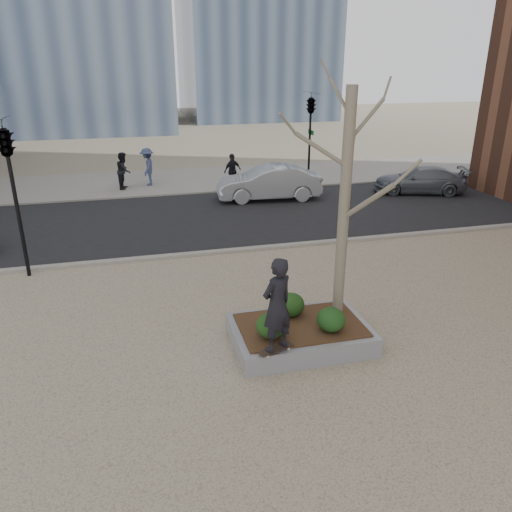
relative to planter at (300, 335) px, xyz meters
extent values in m
plane|color=tan|center=(-1.00, 0.00, -0.23)|extent=(120.00, 120.00, 0.00)
cube|color=black|center=(-1.00, 10.00, -0.21)|extent=(60.00, 8.00, 0.02)
cube|color=gray|center=(-1.00, 17.00, -0.21)|extent=(60.00, 6.00, 0.02)
cube|color=gray|center=(0.00, 0.00, 0.00)|extent=(3.00, 2.00, 0.45)
cube|color=#382314|center=(0.00, 0.00, 0.25)|extent=(2.70, 1.70, 0.04)
ellipsoid|color=#183A12|center=(-0.78, -0.36, 0.53)|extent=(0.63, 0.63, 0.54)
ellipsoid|color=#163A12|center=(-0.08, 0.46, 0.53)|extent=(0.63, 0.63, 0.54)
ellipsoid|color=#133C17|center=(0.54, -0.41, 0.53)|extent=(0.62, 0.62, 0.53)
imported|color=black|center=(-0.82, -0.88, 1.28)|extent=(0.85, 0.74, 1.96)
imported|color=#A7ABB0|center=(2.70, 12.13, 0.56)|extent=(4.76, 2.04, 1.53)
imported|color=slate|center=(9.97, 11.49, 0.41)|extent=(4.58, 3.03, 1.23)
imported|color=black|center=(-3.61, 15.85, 0.69)|extent=(0.82, 0.97, 1.78)
imported|color=#3C466D|center=(-2.44, 16.27, 0.73)|extent=(0.92, 1.32, 1.87)
imported|color=black|center=(1.58, 14.74, 0.63)|extent=(1.06, 0.78, 1.67)
camera|label=1|loc=(-3.37, -9.15, 5.70)|focal=35.00mm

